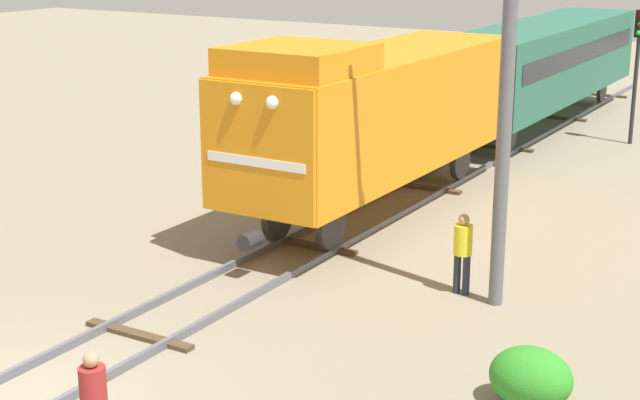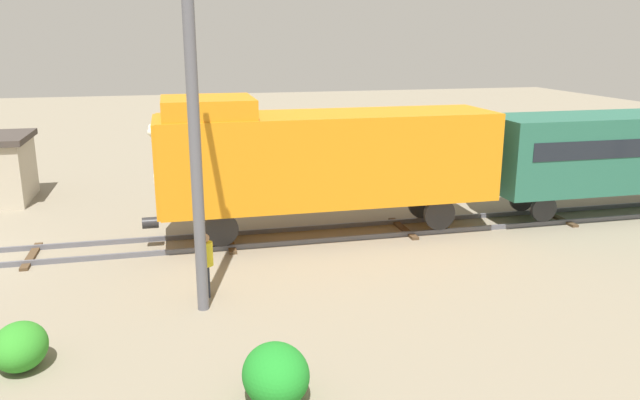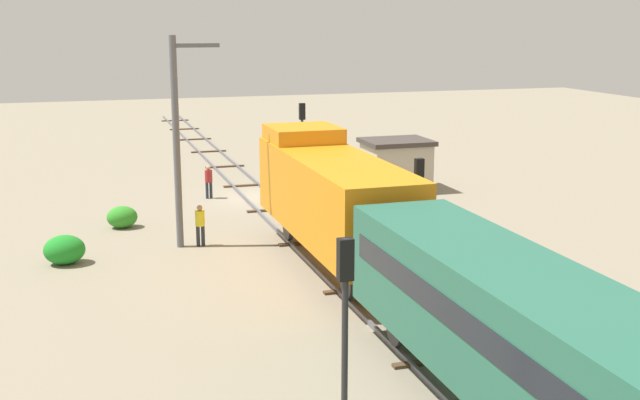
% 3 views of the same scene
% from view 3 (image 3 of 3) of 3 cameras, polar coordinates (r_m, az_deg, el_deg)
% --- Properties ---
extents(ground_plane, '(109.13, 109.13, 0.00)m').
position_cam_3_polar(ground_plane, '(41.29, -4.46, 0.17)').
color(ground_plane, gray).
extents(railway_track, '(2.40, 72.75, 0.16)m').
position_cam_3_polar(railway_track, '(41.27, -4.46, 0.26)').
color(railway_track, '#595960').
rests_on(railway_track, ground).
extents(locomotive, '(2.90, 11.60, 4.60)m').
position_cam_3_polar(locomotive, '(29.16, 0.81, 0.49)').
color(locomotive, orange).
rests_on(locomotive, railway_track).
extents(passenger_car_leading, '(2.84, 14.00, 3.66)m').
position_cam_3_polar(passenger_car_leading, '(17.56, 14.56, -9.17)').
color(passenger_car_leading, '#26604C').
rests_on(passenger_car_leading, railway_track).
extents(traffic_signal_near, '(0.32, 0.34, 4.48)m').
position_cam_3_polar(traffic_signal_near, '(44.20, -1.28, 5.12)').
color(traffic_signal_near, '#262628').
rests_on(traffic_signal_near, ground).
extents(traffic_signal_mid, '(0.32, 0.34, 3.90)m').
position_cam_3_polar(traffic_signal_mid, '(30.25, 7.02, 0.75)').
color(traffic_signal_mid, '#262628').
rests_on(traffic_signal_mid, ground).
extents(traffic_signal_far, '(0.32, 0.34, 4.53)m').
position_cam_3_polar(traffic_signal_far, '(17.00, 1.78, -7.29)').
color(traffic_signal_far, '#262628').
rests_on(traffic_signal_far, ground).
extents(worker_near_track, '(0.38, 0.38, 1.70)m').
position_cam_3_polar(worker_near_track, '(41.20, -7.92, 1.47)').
color(worker_near_track, '#262B38').
rests_on(worker_near_track, ground).
extents(worker_by_signal, '(0.38, 0.38, 1.70)m').
position_cam_3_polar(worker_by_signal, '(32.54, -8.52, -1.57)').
color(worker_by_signal, '#262B38').
rests_on(worker_by_signal, ground).
extents(catenary_mast, '(1.94, 0.28, 8.37)m').
position_cam_3_polar(catenary_mast, '(31.93, -10.09, 4.40)').
color(catenary_mast, '#595960').
rests_on(catenary_mast, ground).
extents(relay_hut, '(3.50, 2.90, 2.74)m').
position_cam_3_polar(relay_hut, '(42.92, 5.43, 2.52)').
color(relay_hut, '#B2A893').
rests_on(relay_hut, ground).
extents(bush_near, '(1.52, 1.25, 1.11)m').
position_cam_3_polar(bush_near, '(31.43, -17.72, -3.39)').
color(bush_near, '#1E8526').
rests_on(bush_near, ground).
extents(bush_mid, '(1.33, 1.08, 0.96)m').
position_cam_3_polar(bush_mid, '(36.20, -13.89, -1.18)').
color(bush_mid, '#2F8A26').
rests_on(bush_mid, ground).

